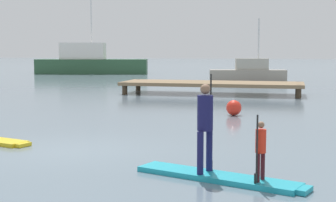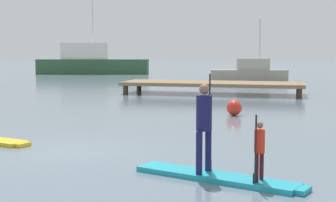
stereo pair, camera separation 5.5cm
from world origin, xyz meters
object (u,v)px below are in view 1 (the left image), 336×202
Objects in this scene: fishing_boat_green_midground at (249,73)px; mooring_buoy_near at (234,108)px; paddler_child_front at (260,148)px; paddleboard_far at (219,177)px; paddler_adult at (205,122)px; fishing_boat_white_large at (90,62)px.

fishing_boat_green_midground is 20.27m from mooring_buoy_near.
mooring_buoy_near is (-1.55, 9.69, -0.42)m from paddler_child_front.
paddleboard_far is at bearing -86.23° from fishing_boat_green_midground.
paddler_adult is 41.87m from fishing_boat_white_large.
paddler_adult is at bearing -64.55° from fishing_boat_white_large.
paddler_child_front is 0.11× the size of fishing_boat_white_large.
mooring_buoy_near is at bearing 99.11° from paddler_child_front.
paddleboard_far is 1.07m from paddler_adult.
paddler_adult is 0.32× the size of fishing_boat_green_midground.
paddleboard_far is 2.80× the size of paddler_child_front.
fishing_boat_green_midground is at bearing 93.29° from mooring_buoy_near.
mooring_buoy_near reaches higher than paddleboard_far.
paddleboard_far is 29.71m from fishing_boat_green_midground.
paddleboard_far is 1.04m from paddler_child_front.
fishing_boat_white_large is at bearing 115.74° from paddleboard_far.
fishing_boat_white_large reaches higher than paddleboard_far.
fishing_boat_green_midground reaches higher than mooring_buoy_near.
paddler_child_front is 9.82m from mooring_buoy_near.
mooring_buoy_near is (-0.50, 9.30, -0.79)m from paddler_adult.
paddleboard_far is at bearing -85.18° from mooring_buoy_near.
fishing_boat_white_large is 1.90× the size of fishing_boat_green_midground.
paddler_child_front is 2.13× the size of mooring_buoy_near.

